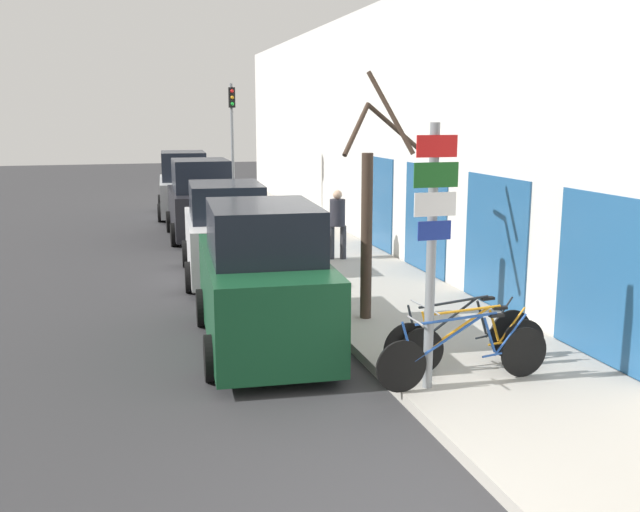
{
  "coord_description": "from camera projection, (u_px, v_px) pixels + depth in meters",
  "views": [
    {
      "loc": [
        -2.34,
        -5.21,
        3.65
      ],
      "look_at": [
        0.57,
        5.16,
        1.51
      ],
      "focal_mm": 40.0,
      "sensor_mm": 36.0,
      "label": 1
    }
  ],
  "objects": [
    {
      "name": "street_tree",
      "position": [
        369.0,
        216.0,
        12.16
      ],
      "size": [
        1.77,
        0.96,
        4.21
      ],
      "color": "#3D2D23",
      "rests_on": "sidewalk_curb"
    },
    {
      "name": "signpost",
      "position": [
        432.0,
        246.0,
        8.94
      ],
      "size": [
        0.59,
        0.14,
        3.41
      ],
      "color": "gray",
      "rests_on": "sidewalk_curb"
    },
    {
      "name": "building_facade",
      "position": [
        366.0,
        130.0,
        19.91
      ],
      "size": [
        0.23,
        32.0,
        6.5
      ],
      "color": "silver",
      "rests_on": "ground"
    },
    {
      "name": "sidewalk_curb",
      "position": [
        305.0,
        244.0,
        20.15
      ],
      "size": [
        3.2,
        32.0,
        0.15
      ],
      "color": "#ADA89E",
      "rests_on": "ground"
    },
    {
      "name": "traffic_light",
      "position": [
        232.0,
        134.0,
        23.23
      ],
      "size": [
        0.2,
        0.3,
        4.5
      ],
      "color": "gray",
      "rests_on": "sidewalk_curb"
    },
    {
      "name": "parked_car_3",
      "position": [
        184.0,
        187.0,
        26.03
      ],
      "size": [
        2.14,
        4.75,
        2.35
      ],
      "rotation": [
        0.0,
        0.0,
        -0.06
      ],
      "color": "#B2B7BC",
      "rests_on": "ground"
    },
    {
      "name": "bicycle_0",
      "position": [
        465.0,
        355.0,
        9.34
      ],
      "size": [
        2.5,
        0.44,
        0.95
      ],
      "rotation": [
        0.0,
        0.0,
        1.61
      ],
      "color": "black",
      "rests_on": "sidewalk_curb"
    },
    {
      "name": "parked_car_2",
      "position": [
        201.0,
        203.0,
        21.33
      ],
      "size": [
        2.04,
        4.17,
        2.36
      ],
      "rotation": [
        0.0,
        0.0,
        -0.02
      ],
      "color": "black",
      "rests_on": "ground"
    },
    {
      "name": "bicycle_1",
      "position": [
        473.0,
        342.0,
        9.92
      ],
      "size": [
        2.21,
        0.44,
        0.9
      ],
      "rotation": [
        0.0,
        0.0,
        1.56
      ],
      "color": "black",
      "rests_on": "sidewalk_curb"
    },
    {
      "name": "parked_car_1",
      "position": [
        226.0,
        235.0,
        16.11
      ],
      "size": [
        2.15,
        4.29,
        2.16
      ],
      "rotation": [
        0.0,
        0.0,
        -0.06
      ],
      "color": "silver",
      "rests_on": "ground"
    },
    {
      "name": "ground_plane",
      "position": [
        228.0,
        272.0,
        16.83
      ],
      "size": [
        80.0,
        80.0,
        0.0
      ],
      "primitive_type": "plane",
      "color": "#333335"
    },
    {
      "name": "parked_car_0",
      "position": [
        263.0,
        283.0,
        11.2
      ],
      "size": [
        2.21,
        4.45,
        2.32
      ],
      "rotation": [
        0.0,
        0.0,
        -0.07
      ],
      "color": "#144728",
      "rests_on": "ground"
    },
    {
      "name": "bicycle_2",
      "position": [
        461.0,
        337.0,
        10.07
      ],
      "size": [
        2.43,
        0.46,
        0.99
      ],
      "rotation": [
        0.0,
        0.0,
        1.69
      ],
      "color": "black",
      "rests_on": "sidewalk_curb"
    },
    {
      "name": "pedestrian_near",
      "position": [
        337.0,
        219.0,
        17.44
      ],
      "size": [
        0.44,
        0.38,
        1.7
      ],
      "rotation": [
        0.0,
        0.0,
        2.9
      ],
      "color": "#333338",
      "rests_on": "sidewalk_curb"
    }
  ]
}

